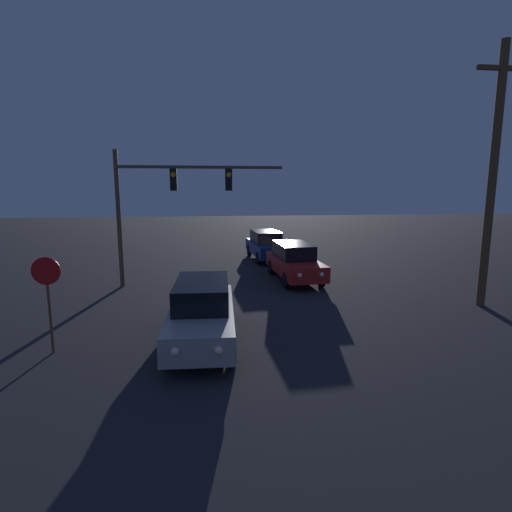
{
  "coord_description": "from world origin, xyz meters",
  "views": [
    {
      "loc": [
        -1.72,
        0.77,
        4.09
      ],
      "look_at": [
        0.0,
        14.38,
        1.75
      ],
      "focal_mm": 28.0,
      "sensor_mm": 36.0,
      "label": 1
    }
  ],
  "objects_px": {
    "traffic_signal_mast": "(166,194)",
    "utility_pole": "(493,174)",
    "car_near": "(202,311)",
    "car_mid": "(294,261)",
    "car_far": "(266,245)",
    "stop_sign": "(47,287)"
  },
  "relations": [
    {
      "from": "traffic_signal_mast",
      "to": "utility_pole",
      "type": "height_order",
      "value": "utility_pole"
    },
    {
      "from": "car_near",
      "to": "traffic_signal_mast",
      "type": "xyz_separation_m",
      "value": [
        -1.46,
        6.59,
        3.0
      ]
    },
    {
      "from": "utility_pole",
      "to": "car_near",
      "type": "bearing_deg",
      "value": -167.45
    },
    {
      "from": "car_mid",
      "to": "utility_pole",
      "type": "bearing_deg",
      "value": 136.99
    },
    {
      "from": "car_mid",
      "to": "car_far",
      "type": "relative_size",
      "value": 1.0
    },
    {
      "from": "traffic_signal_mast",
      "to": "stop_sign",
      "type": "bearing_deg",
      "value": -108.28
    },
    {
      "from": "car_near",
      "to": "utility_pole",
      "type": "relative_size",
      "value": 0.55
    },
    {
      "from": "car_near",
      "to": "stop_sign",
      "type": "height_order",
      "value": "stop_sign"
    },
    {
      "from": "car_far",
      "to": "utility_pole",
      "type": "relative_size",
      "value": 0.55
    },
    {
      "from": "car_near",
      "to": "car_mid",
      "type": "bearing_deg",
      "value": -118.07
    },
    {
      "from": "traffic_signal_mast",
      "to": "stop_sign",
      "type": "relative_size",
      "value": 2.81
    },
    {
      "from": "car_mid",
      "to": "traffic_signal_mast",
      "type": "distance_m",
      "value": 6.28
    },
    {
      "from": "stop_sign",
      "to": "car_far",
      "type": "bearing_deg",
      "value": 59.73
    },
    {
      "from": "car_near",
      "to": "car_far",
      "type": "relative_size",
      "value": 1.0
    },
    {
      "from": "car_mid",
      "to": "traffic_signal_mast",
      "type": "xyz_separation_m",
      "value": [
        -5.51,
        -0.3,
        3.0
      ]
    },
    {
      "from": "car_mid",
      "to": "car_far",
      "type": "height_order",
      "value": "same"
    },
    {
      "from": "car_far",
      "to": "utility_pole",
      "type": "distance_m",
      "value": 12.37
    },
    {
      "from": "car_mid",
      "to": "traffic_signal_mast",
      "type": "relative_size",
      "value": 0.7
    },
    {
      "from": "car_far",
      "to": "traffic_signal_mast",
      "type": "bearing_deg",
      "value": 44.57
    },
    {
      "from": "utility_pole",
      "to": "stop_sign",
      "type": "bearing_deg",
      "value": -169.63
    },
    {
      "from": "stop_sign",
      "to": "utility_pole",
      "type": "height_order",
      "value": "utility_pole"
    },
    {
      "from": "car_mid",
      "to": "utility_pole",
      "type": "xyz_separation_m",
      "value": [
        5.67,
        -4.73,
        3.7
      ]
    }
  ]
}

